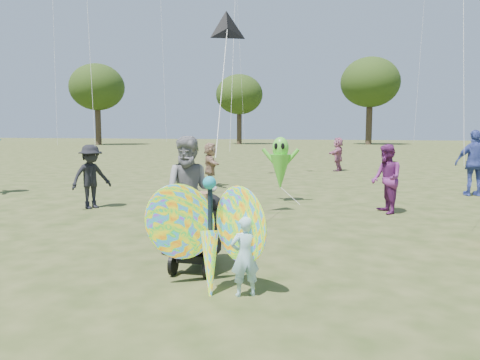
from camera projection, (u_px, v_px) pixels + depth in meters
The scene contains 14 objects.
ground at pixel (225, 271), 6.43m from camera, with size 160.00×160.00×0.00m, color #51592B.
child_girl at pixel (245, 256), 5.44m from camera, with size 0.34×0.23×0.95m, color #9DD0DE.
adult_man at pixel (191, 192), 7.65m from camera, with size 0.89×0.70×1.84m, color gray.
grey_bag at pixel (174, 249), 7.33m from camera, with size 0.46×0.37×0.15m, color gray.
crowd_b at pixel (91, 177), 11.45m from camera, with size 1.01×0.58×1.57m, color black.
crowd_c at pixel (475, 163), 13.57m from camera, with size 1.13×0.47×1.92m, color #38489C.
crowd_d at pixel (210, 165), 15.80m from camera, with size 1.38×0.44×1.49m, color #9E7961.
crowd_e at pixel (386, 179), 10.76m from camera, with size 0.78×0.61×1.61m, color #6E246B.
crowd_j at pixel (338, 154), 21.63m from camera, with size 1.45×0.46×1.57m, color #B6688D.
jogging_stroller at pixel (200, 225), 6.51m from camera, with size 0.54×1.06×1.09m.
butterfly_kite at pixel (210, 236), 5.60m from camera, with size 1.74×0.75×1.59m.
delta_kite_rig at pixel (227, 30), 9.50m from camera, with size 0.90×2.50×2.92m.
alien_kite at pixel (280, 166), 12.49m from camera, with size 1.12×0.69×1.74m.
tree_line at pixel (387, 81), 47.89m from camera, with size 91.78×33.60×10.79m.
Camera 1 is at (1.83, -5.98, 1.95)m, focal length 35.00 mm.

